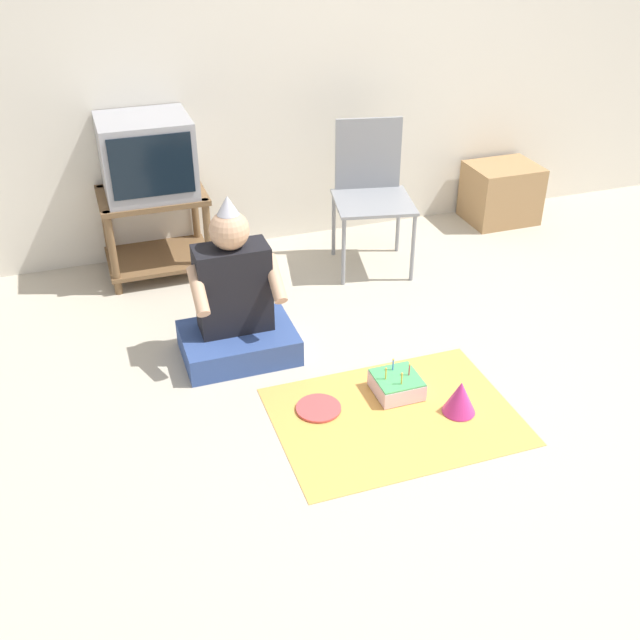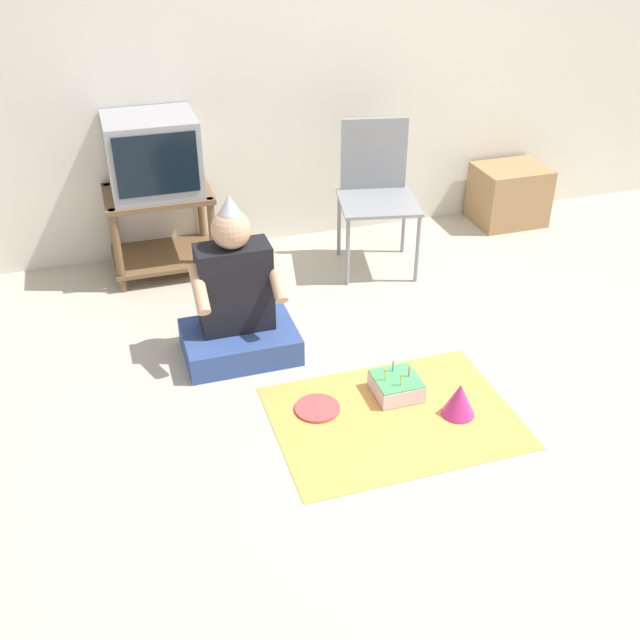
{
  "view_description": "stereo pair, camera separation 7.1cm",
  "coord_description": "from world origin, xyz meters",
  "px_view_note": "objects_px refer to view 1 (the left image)",
  "views": [
    {
      "loc": [
        -1.53,
        -2.22,
        2.13
      ],
      "look_at": [
        -0.59,
        0.53,
        0.35
      ],
      "focal_mm": 42.0,
      "sensor_mm": 36.0,
      "label": 1
    },
    {
      "loc": [
        -1.46,
        -2.24,
        2.13
      ],
      "look_at": [
        -0.59,
        0.53,
        0.35
      ],
      "focal_mm": 42.0,
      "sensor_mm": 36.0,
      "label": 2
    }
  ],
  "objects_px": {
    "folding_chair": "(371,185)",
    "cardboard_box_stack": "(501,193)",
    "birthday_cake": "(397,384)",
    "tv": "(147,156)",
    "party_hat_blue": "(460,397)",
    "paper_plate": "(318,408)",
    "person_seated": "(235,307)"
  },
  "relations": [
    {
      "from": "folding_chair",
      "to": "cardboard_box_stack",
      "type": "distance_m",
      "value": 1.17
    },
    {
      "from": "folding_chair",
      "to": "birthday_cake",
      "type": "xyz_separation_m",
      "value": [
        -0.39,
        -1.32,
        -0.45
      ]
    },
    {
      "from": "tv",
      "to": "party_hat_blue",
      "type": "height_order",
      "value": "tv"
    },
    {
      "from": "birthday_cake",
      "to": "party_hat_blue",
      "type": "height_order",
      "value": "party_hat_blue"
    },
    {
      "from": "tv",
      "to": "birthday_cake",
      "type": "height_order",
      "value": "tv"
    },
    {
      "from": "folding_chair",
      "to": "cardboard_box_stack",
      "type": "bearing_deg",
      "value": 14.8
    },
    {
      "from": "birthday_cake",
      "to": "paper_plate",
      "type": "relative_size",
      "value": 1.01
    },
    {
      "from": "tv",
      "to": "party_hat_blue",
      "type": "bearing_deg",
      "value": -59.58
    },
    {
      "from": "person_seated",
      "to": "paper_plate",
      "type": "height_order",
      "value": "person_seated"
    },
    {
      "from": "folding_chair",
      "to": "cardboard_box_stack",
      "type": "xyz_separation_m",
      "value": [
        1.09,
        0.29,
        -0.3
      ]
    },
    {
      "from": "folding_chair",
      "to": "party_hat_blue",
      "type": "height_order",
      "value": "folding_chair"
    },
    {
      "from": "cardboard_box_stack",
      "to": "person_seated",
      "type": "height_order",
      "value": "person_seated"
    },
    {
      "from": "folding_chair",
      "to": "birthday_cake",
      "type": "relative_size",
      "value": 4.12
    },
    {
      "from": "person_seated",
      "to": "cardboard_box_stack",
      "type": "bearing_deg",
      "value": 26.16
    },
    {
      "from": "cardboard_box_stack",
      "to": "party_hat_blue",
      "type": "xyz_separation_m",
      "value": [
        -1.28,
        -1.83,
        -0.11
      ]
    },
    {
      "from": "cardboard_box_stack",
      "to": "person_seated",
      "type": "relative_size",
      "value": 0.54
    },
    {
      "from": "birthday_cake",
      "to": "cardboard_box_stack",
      "type": "bearing_deg",
      "value": 47.28
    },
    {
      "from": "person_seated",
      "to": "birthday_cake",
      "type": "bearing_deg",
      "value": -42.79
    },
    {
      "from": "cardboard_box_stack",
      "to": "person_seated",
      "type": "xyz_separation_m",
      "value": [
        -2.11,
        -1.04,
        0.07
      ]
    },
    {
      "from": "party_hat_blue",
      "to": "folding_chair",
      "type": "bearing_deg",
      "value": 83.19
    },
    {
      "from": "cardboard_box_stack",
      "to": "paper_plate",
      "type": "xyz_separation_m",
      "value": [
        -1.87,
        -1.61,
        -0.19
      ]
    },
    {
      "from": "party_hat_blue",
      "to": "paper_plate",
      "type": "distance_m",
      "value": 0.64
    },
    {
      "from": "paper_plate",
      "to": "party_hat_blue",
      "type": "bearing_deg",
      "value": -20.35
    },
    {
      "from": "tv",
      "to": "birthday_cake",
      "type": "relative_size",
      "value": 2.39
    },
    {
      "from": "tv",
      "to": "party_hat_blue",
      "type": "relative_size",
      "value": 3.14
    },
    {
      "from": "tv",
      "to": "person_seated",
      "type": "xyz_separation_m",
      "value": [
        0.24,
        -1.02,
        -0.46
      ]
    },
    {
      "from": "folding_chair",
      "to": "paper_plate",
      "type": "xyz_separation_m",
      "value": [
        -0.78,
        -1.32,
        -0.48
      ]
    },
    {
      "from": "person_seated",
      "to": "paper_plate",
      "type": "relative_size",
      "value": 4.07
    },
    {
      "from": "cardboard_box_stack",
      "to": "birthday_cake",
      "type": "distance_m",
      "value": 2.2
    },
    {
      "from": "party_hat_blue",
      "to": "paper_plate",
      "type": "height_order",
      "value": "party_hat_blue"
    },
    {
      "from": "party_hat_blue",
      "to": "cardboard_box_stack",
      "type": "bearing_deg",
      "value": 55.12
    },
    {
      "from": "birthday_cake",
      "to": "paper_plate",
      "type": "bearing_deg",
      "value": -179.77
    }
  ]
}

